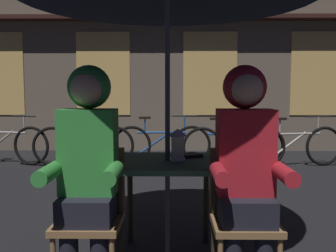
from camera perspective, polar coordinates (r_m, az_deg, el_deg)
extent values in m
cube|color=#42664C|center=(2.72, -0.07, -5.62)|extent=(0.72, 0.72, 0.04)
cylinder|color=#2D2319|center=(2.55, -7.41, -15.08)|extent=(0.04, 0.04, 0.70)
cylinder|color=#2D2319|center=(2.54, 7.09, -15.15)|extent=(0.04, 0.04, 0.70)
cylinder|color=#2D2319|center=(3.13, -5.78, -11.16)|extent=(0.04, 0.04, 0.70)
cylinder|color=#2D2319|center=(3.13, 5.81, -11.20)|extent=(0.04, 0.04, 0.70)
cylinder|color=#4C4C51|center=(2.68, -0.08, 2.88)|extent=(0.04, 0.04, 2.25)
cube|color=white|center=(2.71, 1.46, -5.11)|extent=(0.11, 0.11, 0.02)
cube|color=white|center=(2.70, 1.47, -3.27)|extent=(0.09, 0.09, 0.16)
pyramid|color=white|center=(2.68, 1.47, -1.00)|extent=(0.11, 0.11, 0.06)
cube|color=olive|center=(2.43, -11.97, -14.22)|extent=(0.40, 0.40, 0.04)
cylinder|color=olive|center=(2.64, -7.24, -17.77)|extent=(0.03, 0.03, 0.41)
cylinder|color=olive|center=(2.71, -14.73, -17.32)|extent=(0.03, 0.03, 0.41)
cube|color=olive|center=(2.54, -11.15, -7.95)|extent=(0.40, 0.03, 0.42)
cube|color=olive|center=(2.42, 11.60, -14.33)|extent=(0.40, 0.40, 0.04)
cylinder|color=olive|center=(2.69, 14.52, -17.47)|extent=(0.03, 0.03, 0.41)
cylinder|color=olive|center=(2.63, 6.95, -17.85)|extent=(0.03, 0.03, 0.41)
cube|color=olive|center=(2.53, 10.90, -8.02)|extent=(0.40, 0.03, 0.42)
cube|color=black|center=(2.40, -12.02, -11.97)|extent=(0.32, 0.36, 0.16)
cube|color=#338C38|center=(2.36, -11.96, -3.78)|extent=(0.34, 0.22, 0.52)
cylinder|color=#338C38|center=(2.13, -8.46, -7.16)|extent=(0.09, 0.30, 0.09)
cylinder|color=#338C38|center=(2.22, -17.75, -6.87)|extent=(0.09, 0.30, 0.09)
sphere|color=tan|center=(2.33, -12.14, 5.60)|extent=(0.21, 0.21, 0.21)
sphere|color=#338C38|center=(2.38, -11.88, 5.84)|extent=(0.27, 0.27, 0.27)
cube|color=black|center=(2.39, 11.64, -12.07)|extent=(0.32, 0.36, 0.16)
cube|color=red|center=(2.35, 11.61, -3.83)|extent=(0.34, 0.22, 0.52)
cylinder|color=red|center=(2.20, 17.31, -6.98)|extent=(0.09, 0.30, 0.09)
cylinder|color=red|center=(2.12, 7.88, -7.21)|extent=(0.09, 0.30, 0.09)
sphere|color=tan|center=(2.32, 11.79, 5.61)|extent=(0.21, 0.21, 0.21)
sphere|color=red|center=(2.37, 11.56, 5.85)|extent=(0.27, 0.27, 0.27)
cube|color=#6B5B4C|center=(8.29, -1.68, 18.25)|extent=(10.00, 0.60, 6.20)
cube|color=#E0B260|center=(7.91, -9.81, 7.83)|extent=(1.10, 0.02, 1.70)
cube|color=#E0B260|center=(7.81, 6.42, 7.91)|extent=(1.10, 0.02, 1.70)
cube|color=#E0B260|center=(8.32, 21.80, 7.40)|extent=(1.10, 0.02, 1.70)
cube|color=#331914|center=(7.77, -1.82, 16.12)|extent=(9.00, 0.36, 0.08)
torus|color=black|center=(6.68, -20.08, -2.85)|extent=(0.65, 0.19, 0.66)
cylinder|color=#ADA89E|center=(6.95, -23.65, -0.89)|extent=(0.82, 0.22, 0.04)
cylinder|color=#ADA89E|center=(6.71, -21.05, 0.20)|extent=(0.02, 0.02, 0.28)
cylinder|color=black|center=(6.70, -21.09, 1.39)|extent=(0.43, 0.12, 0.02)
torus|color=black|center=(6.37, -8.14, -2.96)|extent=(0.66, 0.12, 0.66)
torus|color=black|center=(6.50, -17.17, -2.98)|extent=(0.66, 0.12, 0.66)
cylinder|color=maroon|center=(6.39, -12.74, -1.08)|extent=(0.84, 0.13, 0.04)
cylinder|color=maroon|center=(6.43, -13.79, -2.69)|extent=(0.61, 0.10, 0.44)
cylinder|color=maroon|center=(6.42, -15.29, -0.03)|extent=(0.02, 0.02, 0.24)
cube|color=black|center=(6.41, -15.32, 1.13)|extent=(0.21, 0.10, 0.04)
cylinder|color=maroon|center=(6.34, -9.28, 0.21)|extent=(0.02, 0.02, 0.28)
cylinder|color=black|center=(6.33, -9.30, 1.47)|extent=(0.44, 0.07, 0.02)
torus|color=black|center=(6.41, 3.62, -2.87)|extent=(0.66, 0.09, 0.66)
torus|color=black|center=(6.38, -5.53, -2.92)|extent=(0.66, 0.09, 0.66)
cylinder|color=#1E4C93|center=(6.35, -0.95, -0.98)|extent=(0.84, 0.08, 0.04)
cylinder|color=#1E4C93|center=(6.37, -2.05, -2.61)|extent=(0.61, 0.07, 0.44)
cylinder|color=#1E4C93|center=(6.34, -3.53, 0.08)|extent=(0.02, 0.02, 0.24)
cube|color=black|center=(6.33, -3.54, 1.26)|extent=(0.20, 0.09, 0.04)
cylinder|color=#1E4C93|center=(6.36, 2.54, 0.29)|extent=(0.02, 0.02, 0.28)
cylinder|color=black|center=(6.35, 2.55, 1.55)|extent=(0.44, 0.05, 0.02)
torus|color=black|center=(6.35, 14.43, -3.10)|extent=(0.66, 0.07, 0.66)
torus|color=black|center=(6.16, 5.22, -3.21)|extent=(0.66, 0.07, 0.66)
cylinder|color=#1E4C93|center=(6.21, 9.93, -1.21)|extent=(0.84, 0.06, 0.04)
cylinder|color=#1E4C93|center=(6.21, 8.79, -2.88)|extent=(0.61, 0.05, 0.44)
cylinder|color=#1E4C93|center=(6.15, 7.33, -0.11)|extent=(0.02, 0.02, 0.24)
cube|color=black|center=(6.14, 7.34, 1.10)|extent=(0.20, 0.09, 0.04)
cylinder|color=#1E4C93|center=(6.28, 13.42, 0.08)|extent=(0.02, 0.02, 0.28)
cylinder|color=black|center=(6.27, 13.45, 1.36)|extent=(0.44, 0.04, 0.02)
torus|color=black|center=(6.77, 22.64, -2.83)|extent=(0.66, 0.16, 0.66)
torus|color=black|center=(6.29, 14.72, -3.19)|extent=(0.66, 0.16, 0.66)
cylinder|color=#ADA89E|center=(6.49, 18.89, -1.14)|extent=(0.83, 0.18, 0.04)
cylinder|color=#ADA89E|center=(6.45, 17.88, -2.76)|extent=(0.60, 0.14, 0.44)
cylinder|color=#ADA89E|center=(6.35, 16.65, -0.12)|extent=(0.02, 0.02, 0.24)
cube|color=black|center=(6.34, 16.68, 1.05)|extent=(0.21, 0.11, 0.04)
cylinder|color=#ADA89E|center=(6.67, 21.86, 0.14)|extent=(0.02, 0.02, 0.28)
cylinder|color=black|center=(6.66, 21.90, 1.34)|extent=(0.44, 0.10, 0.02)
cube|color=black|center=(2.86, 2.92, -4.49)|extent=(0.24, 0.22, 0.02)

